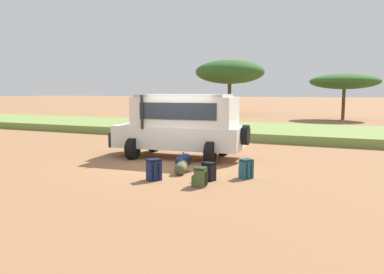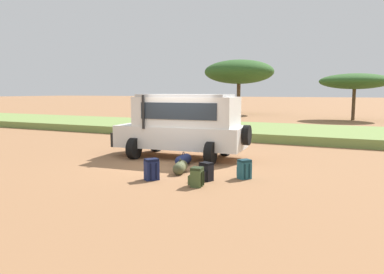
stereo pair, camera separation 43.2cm
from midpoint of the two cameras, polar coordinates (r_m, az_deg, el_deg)
ground_plane at (r=13.24m, az=-3.76°, el=-4.14°), size 320.00×320.00×0.00m
grass_bank at (r=22.58m, az=8.11°, el=0.99°), size 120.00×7.00×0.44m
safari_vehicle at (r=14.38m, az=-2.42°, el=1.96°), size 5.43×3.02×2.44m
backpack_beside_front_wheel at (r=10.10m, az=0.02°, el=-6.14°), size 0.42×0.36×0.53m
backpack_cluster_center at (r=10.76m, az=1.38°, el=-5.32°), size 0.42×0.42×0.53m
backpack_near_rear_wheel at (r=10.88m, az=-6.98°, el=-4.99°), size 0.49×0.49×0.62m
backpack_outermost at (r=11.13m, az=7.14°, el=-4.86°), size 0.46×0.46×0.57m
duffel_bag_low_black_case at (r=13.04m, az=-2.30°, el=-3.50°), size 0.39×0.93×0.46m
duffel_bag_soft_canvas at (r=11.77m, az=-2.66°, el=-4.64°), size 0.52×0.93×0.46m
acacia_tree_far_left at (r=42.54m, az=5.47°, el=9.83°), size 7.76×6.95×6.02m
acacia_tree_left_mid at (r=36.23m, az=21.90°, el=7.85°), size 6.04×5.17×4.11m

